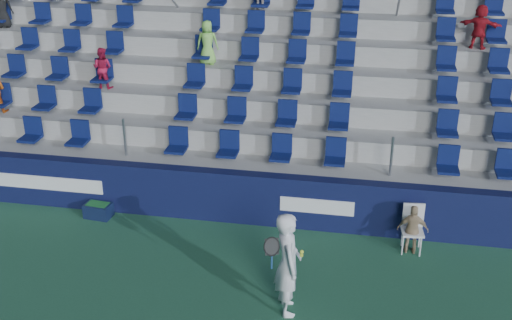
{
  "coord_description": "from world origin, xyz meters",
  "views": [
    {
      "loc": [
        2.37,
        -9.19,
        7.28
      ],
      "look_at": [
        0.2,
        2.8,
        1.7
      ],
      "focal_mm": 45.0,
      "sensor_mm": 36.0,
      "label": 1
    }
  ],
  "objects": [
    {
      "name": "ground",
      "position": [
        0.0,
        0.0,
        0.0
      ],
      "size": [
        70.0,
        70.0,
        0.0
      ],
      "primitive_type": "plane",
      "color": "#296142",
      "rests_on": "ground"
    },
    {
      "name": "ball_bin",
      "position": [
        -3.44,
        2.75,
        0.18
      ],
      "size": [
        0.63,
        0.45,
        0.34
      ],
      "color": "#0F1938",
      "rests_on": "ground"
    },
    {
      "name": "line_judge",
      "position": [
        3.51,
        2.5,
        0.54
      ],
      "size": [
        0.64,
        0.29,
        1.08
      ],
      "primitive_type": "imported",
      "rotation": [
        0.0,
        0.0,
        3.1
      ],
      "color": "tan",
      "rests_on": "ground"
    },
    {
      "name": "sponsor_wall",
      "position": [
        0.0,
        3.15,
        0.6
      ],
      "size": [
        24.0,
        0.32,
        1.2
      ],
      "color": "#11153E",
      "rests_on": "ground"
    },
    {
      "name": "grandstand",
      "position": [
        0.0,
        8.24,
        2.14
      ],
      "size": [
        24.0,
        8.17,
        6.63
      ],
      "color": "#A7A7A2",
      "rests_on": "ground"
    },
    {
      "name": "line_judge_chair",
      "position": [
        3.51,
        2.65,
        0.57
      ],
      "size": [
        0.48,
        0.5,
        1.01
      ],
      "color": "white",
      "rests_on": "ground"
    },
    {
      "name": "tennis_player",
      "position": [
        1.24,
        0.16,
        0.99
      ],
      "size": [
        0.73,
        0.82,
        1.97
      ],
      "color": "white",
      "rests_on": "ground"
    }
  ]
}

